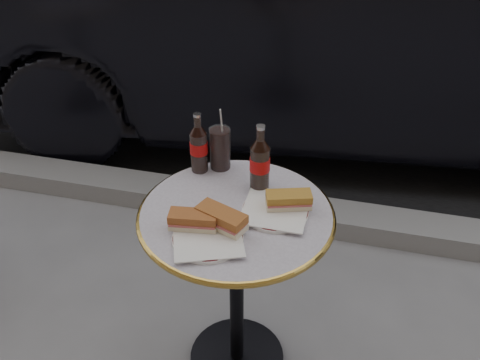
% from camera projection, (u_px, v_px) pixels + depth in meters
% --- Properties ---
extents(ground, '(80.00, 80.00, 0.00)m').
position_uv_depth(ground, '(237.00, 359.00, 2.08)').
color(ground, gray).
rests_on(ground, ground).
extents(curb, '(40.00, 0.20, 0.12)m').
position_uv_depth(curb, '(279.00, 211.00, 2.77)').
color(curb, gray).
rests_on(curb, ground).
extents(bistro_table, '(0.62, 0.62, 0.73)m').
position_uv_depth(bistro_table, '(237.00, 294.00, 1.88)').
color(bistro_table, '#BAB2C4').
rests_on(bistro_table, ground).
extents(plate_left, '(0.25, 0.25, 0.01)m').
position_uv_depth(plate_left, '(208.00, 239.00, 1.55)').
color(plate_left, white).
rests_on(plate_left, bistro_table).
extents(plate_right, '(0.24, 0.24, 0.01)m').
position_uv_depth(plate_right, '(275.00, 211.00, 1.66)').
color(plate_right, white).
rests_on(plate_right, bistro_table).
extents(sandwich_left_a, '(0.15, 0.09, 0.05)m').
position_uv_depth(sandwich_left_a, '(193.00, 221.00, 1.57)').
color(sandwich_left_a, '#9B5327').
rests_on(sandwich_left_a, plate_left).
extents(sandwich_left_b, '(0.17, 0.12, 0.05)m').
position_uv_depth(sandwich_left_b, '(221.00, 219.00, 1.58)').
color(sandwich_left_b, '#9C5727').
rests_on(sandwich_left_b, plate_left).
extents(sandwich_right, '(0.15, 0.10, 0.05)m').
position_uv_depth(sandwich_right, '(289.00, 201.00, 1.65)').
color(sandwich_right, '#AD792C').
rests_on(sandwich_right, plate_right).
extents(cola_bottle_left, '(0.07, 0.07, 0.22)m').
position_uv_depth(cola_bottle_left, '(199.00, 143.00, 1.80)').
color(cola_bottle_left, black).
rests_on(cola_bottle_left, bistro_table).
extents(cola_bottle_right, '(0.07, 0.07, 0.24)m').
position_uv_depth(cola_bottle_right, '(260.00, 158.00, 1.70)').
color(cola_bottle_right, black).
rests_on(cola_bottle_right, bistro_table).
extents(cola_glass, '(0.09, 0.09, 0.15)m').
position_uv_depth(cola_glass, '(220.00, 148.00, 1.83)').
color(cola_glass, black).
rests_on(cola_glass, bistro_table).
extents(parked_car, '(2.14, 4.83, 1.54)m').
position_uv_depth(parked_car, '(324.00, 11.00, 3.22)').
color(parked_car, black).
rests_on(parked_car, ground).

